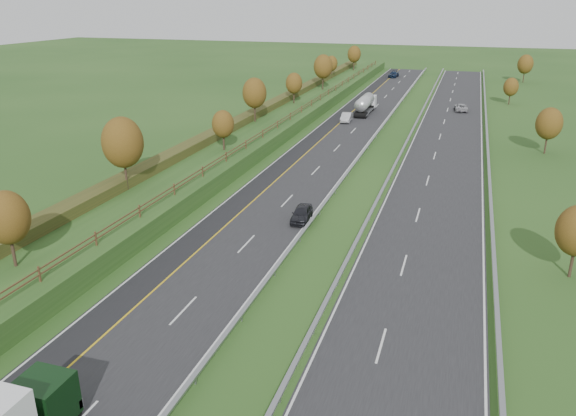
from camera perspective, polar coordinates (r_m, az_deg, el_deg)
name	(u,v)px	position (r m, az deg, el deg)	size (l,w,h in m)	color
ground	(378,159)	(78.27, 9.17, 4.94)	(400.00, 400.00, 0.00)	#25491A
near_carriageway	(330,146)	(84.46, 4.32, 6.32)	(10.50, 200.00, 0.04)	black
far_carriageway	(444,155)	(82.37, 15.59, 5.24)	(10.50, 200.00, 0.04)	black
hard_shoulder	(306,144)	(85.38, 1.86, 6.53)	(3.00, 200.00, 0.04)	black
lane_markings	(373,149)	(83.15, 8.61, 5.94)	(26.75, 200.00, 0.01)	silver
embankment_left	(249,133)	(88.05, -3.98, 7.58)	(12.00, 200.00, 2.00)	#25491A
hedge_left	(237,123)	(88.46, -5.22, 8.63)	(2.20, 180.00, 1.10)	#323B18
fence_left	(275,125)	(85.77, -1.28, 8.45)	(0.12, 189.06, 1.20)	#422B19
median_barrier_near	(368,145)	(83.23, 8.17, 6.38)	(0.32, 200.00, 0.71)	gray
median_barrier_far	(404,147)	(82.58, 11.67, 6.04)	(0.32, 200.00, 0.71)	gray
outer_barrier_far	(488,154)	(82.26, 19.66, 5.21)	(0.32, 200.00, 0.71)	gray
trees_left	(242,102)	(83.79, -4.70, 10.64)	(6.64, 164.30, 7.66)	#2D2116
trees_far	(533,97)	(110.68, 23.61, 10.33)	(8.45, 118.60, 7.12)	#2D2116
road_tanker	(366,104)	(109.41, 7.89, 10.46)	(2.40, 11.22, 3.46)	silver
car_dark_near	(302,214)	(55.38, 1.40, -0.57)	(1.76, 4.37, 1.49)	black
car_silver_mid	(346,117)	(101.50, 5.96, 9.16)	(1.65, 4.74, 1.56)	#B2B2B7
car_small_far	(394,74)	(162.29, 10.69, 13.20)	(2.17, 5.35, 1.55)	#111E36
car_oncoming	(461,107)	(115.80, 17.17, 9.74)	(2.33, 5.04, 1.40)	#B5B4B9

